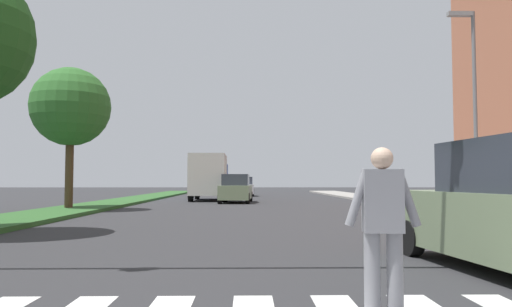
{
  "coord_description": "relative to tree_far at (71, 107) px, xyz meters",
  "views": [
    {
      "loc": [
        -0.52,
        2.11,
        1.36
      ],
      "look_at": [
        -0.24,
        17.09,
        2.19
      ],
      "focal_mm": 34.34,
      "sensor_mm": 36.0,
      "label": 1
    }
  ],
  "objects": [
    {
      "name": "ground_plane",
      "position": [
        8.56,
        5.63,
        -4.69
      ],
      "size": [
        140.0,
        140.0,
        0.0
      ],
      "primitive_type": "plane",
      "color": "#2D2D30"
    },
    {
      "name": "median_strip",
      "position": [
        0.39,
        3.63,
        -4.62
      ],
      "size": [
        2.78,
        64.0,
        0.15
      ],
      "primitive_type": "cube",
      "color": "#2D5B28",
      "rests_on": "ground_plane"
    },
    {
      "name": "tree_far",
      "position": [
        0.0,
        0.0,
        0.0
      ],
      "size": [
        3.57,
        3.57,
        6.35
      ],
      "color": "#4C3823",
      "rests_on": "median_strip"
    },
    {
      "name": "sidewalk_right",
      "position": [
        16.95,
        3.63,
        -4.62
      ],
      "size": [
        3.0,
        64.0,
        0.15
      ],
      "primitive_type": "cube",
      "color": "#9E9991",
      "rests_on": "ground_plane"
    },
    {
      "name": "street_lamp_right",
      "position": [
        16.35,
        -4.52,
        -0.1
      ],
      "size": [
        1.02,
        0.24,
        7.5
      ],
      "color": "slate",
      "rests_on": "sidewalk_right"
    },
    {
      "name": "pedestrian_performer",
      "position": [
        9.38,
        -17.44,
        -3.76
      ],
      "size": [
        0.75,
        0.27,
        1.69
      ],
      "color": "gray",
      "rests_on": "ground_plane"
    },
    {
      "name": "sedan_midblock",
      "position": [
        7.36,
        8.03,
        -3.88
      ],
      "size": [
        2.09,
        4.57,
        1.75
      ],
      "color": "gray",
      "rests_on": "ground_plane"
    },
    {
      "name": "sedan_distant",
      "position": [
        7.71,
        20.67,
        -3.91
      ],
      "size": [
        1.92,
        4.08,
        1.68
      ],
      "color": "silver",
      "rests_on": "ground_plane"
    },
    {
      "name": "truck_box_delivery",
      "position": [
        5.46,
        11.39,
        -3.06
      ],
      "size": [
        2.4,
        6.2,
        3.1
      ],
      "color": "navy",
      "rests_on": "ground_plane"
    }
  ]
}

